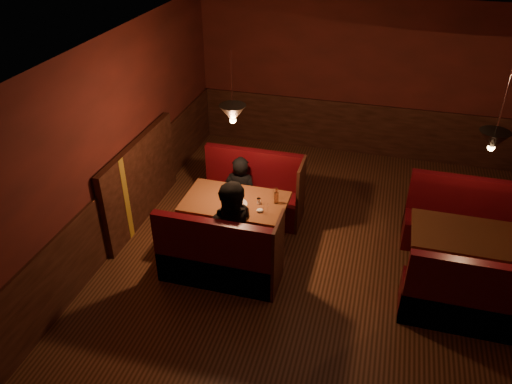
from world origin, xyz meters
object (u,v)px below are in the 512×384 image
(main_bench_near, at_px, (219,261))
(diner_b, at_px, (236,220))
(main_table, at_px, (236,211))
(diner_a, at_px, (240,178))
(second_table, at_px, (464,246))
(main_bench_far, at_px, (253,196))
(second_bench_near, at_px, (467,303))
(second_bench_far, at_px, (458,226))

(main_bench_near, distance_m, diner_b, 0.60)
(main_table, bearing_deg, diner_a, 102.23)
(main_bench_near, relative_size, second_table, 1.18)
(second_table, bearing_deg, main_bench_far, 165.78)
(main_bench_far, height_order, second_bench_near, main_bench_far)
(main_bench_far, xyz_separation_m, diner_a, (-0.17, -0.12, 0.37))
(main_table, height_order, second_bench_near, second_bench_near)
(main_bench_far, distance_m, diner_a, 0.42)
(main_bench_far, height_order, diner_a, diner_a)
(diner_b, bearing_deg, second_bench_far, 5.20)
(second_table, distance_m, second_bench_far, 0.83)
(main_table, bearing_deg, second_table, 0.94)
(main_bench_near, distance_m, second_table, 3.12)
(second_bench_near, bearing_deg, diner_a, 155.78)
(main_bench_far, bearing_deg, diner_b, -83.34)
(main_table, relative_size, diner_b, 0.83)
(main_table, relative_size, second_bench_near, 0.97)
(second_table, bearing_deg, main_bench_near, -164.00)
(main_bench_far, bearing_deg, diner_a, -144.26)
(second_bench_far, bearing_deg, diner_a, -177.21)
(second_table, bearing_deg, second_bench_near, -87.80)
(second_table, distance_m, diner_a, 3.23)
(second_table, height_order, diner_b, diner_b)
(main_bench_far, distance_m, second_bench_near, 3.40)
(main_table, distance_m, second_bench_near, 3.14)
(main_bench_near, distance_m, second_bench_far, 3.45)
(main_bench_near, height_order, second_bench_far, main_bench_near)
(second_bench_near, xyz_separation_m, diner_b, (-2.87, 0.18, 0.52))
(main_bench_far, relative_size, second_table, 1.18)
(second_bench_far, distance_m, diner_a, 3.22)
(main_bench_near, height_order, diner_a, diner_a)
(main_table, relative_size, diner_a, 1.01)
(second_bench_far, bearing_deg, second_bench_near, -90.00)
(diner_b, bearing_deg, main_bench_near, -144.10)
(main_bench_far, relative_size, second_bench_near, 1.06)
(main_bench_near, bearing_deg, main_table, 91.14)
(diner_b, bearing_deg, main_table, 86.39)
(second_table, relative_size, second_bench_far, 0.90)
(second_bench_far, bearing_deg, diner_b, -153.82)
(second_bench_far, distance_m, diner_b, 3.24)
(main_bench_far, xyz_separation_m, second_table, (3.00, -0.76, 0.22))
(main_table, relative_size, main_bench_near, 0.91)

